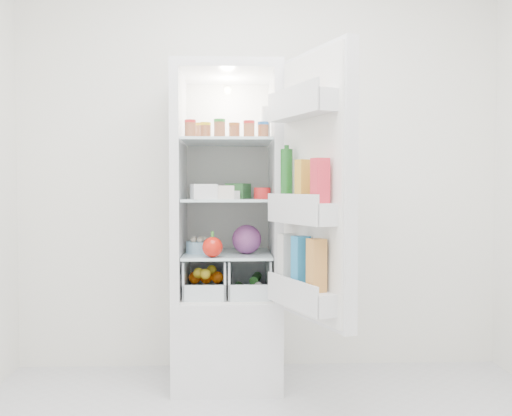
{
  "coord_description": "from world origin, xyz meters",
  "views": [
    {
      "loc": [
        -0.16,
        -2.07,
        1.12
      ],
      "look_at": [
        -0.05,
        0.95,
        1.01
      ],
      "focal_mm": 40.0,
      "sensor_mm": 36.0,
      "label": 1
    }
  ],
  "objects_px": {
    "refrigerator": "(228,266)",
    "mushroom_bowl": "(199,247)",
    "fridge_door": "(312,193)",
    "red_cabbage": "(247,239)"
  },
  "relations": [
    {
      "from": "red_cabbage",
      "to": "fridge_door",
      "type": "xyz_separation_m",
      "value": [
        0.3,
        -0.49,
        0.26
      ]
    },
    {
      "from": "mushroom_bowl",
      "to": "fridge_door",
      "type": "xyz_separation_m",
      "value": [
        0.57,
        -0.55,
        0.31
      ]
    },
    {
      "from": "refrigerator",
      "to": "fridge_door",
      "type": "xyz_separation_m",
      "value": [
        0.41,
        -0.62,
        0.43
      ]
    },
    {
      "from": "refrigerator",
      "to": "mushroom_bowl",
      "type": "distance_m",
      "value": 0.21
    },
    {
      "from": "refrigerator",
      "to": "red_cabbage",
      "type": "bearing_deg",
      "value": -48.78
    },
    {
      "from": "fridge_door",
      "to": "red_cabbage",
      "type": "bearing_deg",
      "value": 10.13
    },
    {
      "from": "refrigerator",
      "to": "fridge_door",
      "type": "relative_size",
      "value": 1.38
    },
    {
      "from": "red_cabbage",
      "to": "mushroom_bowl",
      "type": "height_order",
      "value": "red_cabbage"
    },
    {
      "from": "refrigerator",
      "to": "mushroom_bowl",
      "type": "relative_size",
      "value": 12.74
    },
    {
      "from": "mushroom_bowl",
      "to": "fridge_door",
      "type": "height_order",
      "value": "fridge_door"
    }
  ]
}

